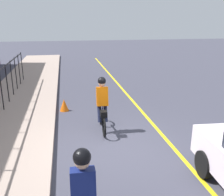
# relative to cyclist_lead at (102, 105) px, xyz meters

# --- Properties ---
(ground_plane) EXTENTS (80.00, 80.00, 0.00)m
(ground_plane) POSITION_rel_cyclist_lead_xyz_m (-1.30, -0.24, -0.91)
(ground_plane) COLOR #3E3E4C
(lane_line_centre) EXTENTS (36.00, 0.12, 0.01)m
(lane_line_centre) POSITION_rel_cyclist_lead_xyz_m (-1.30, -1.84, -0.91)
(lane_line_centre) COLOR yellow
(lane_line_centre) RESTS_ON ground
(cyclist_lead) EXTENTS (1.71, 0.37, 1.83)m
(cyclist_lead) POSITION_rel_cyclist_lead_xyz_m (0.00, 0.00, 0.00)
(cyclist_lead) COLOR black
(cyclist_lead) RESTS_ON ground
(traffic_cone_near) EXTENTS (0.36, 0.36, 0.48)m
(traffic_cone_near) POSITION_rel_cyclist_lead_xyz_m (2.23, 1.23, -0.67)
(traffic_cone_near) COLOR orange
(traffic_cone_near) RESTS_ON ground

